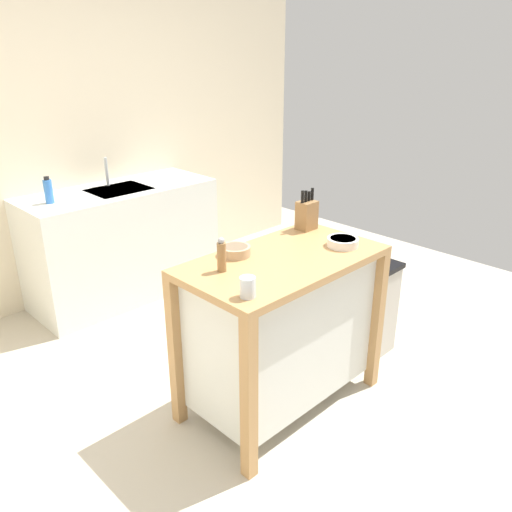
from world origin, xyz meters
name	(u,v)px	position (x,y,z in m)	size (l,w,h in m)	color
ground_plane	(268,416)	(0.00, 0.00, 0.00)	(5.95, 5.95, 0.00)	#BCB29E
wall_back	(55,133)	(0.00, 2.24, 1.30)	(4.95, 0.10, 2.60)	beige
kitchen_island	(282,324)	(0.15, 0.05, 0.50)	(1.09, 0.61, 0.90)	#AD7F4C
knife_block	(307,214)	(0.57, 0.25, 0.99)	(0.11, 0.09, 0.24)	olive
bowl_stoneware_deep	(235,251)	(-0.01, 0.24, 0.92)	(0.16, 0.16, 0.05)	tan
bowl_ceramic_small	(343,242)	(0.50, -0.07, 0.92)	(0.17, 0.17, 0.05)	silver
drinking_cup	(248,287)	(-0.29, -0.15, 0.94)	(0.07, 0.07, 0.09)	silver
pepper_grinder	(222,255)	(-0.19, 0.14, 0.98)	(0.04, 0.04, 0.17)	olive
trash_bin	(367,309)	(0.93, 0.01, 0.32)	(0.36, 0.28, 0.63)	#B7B2A8
sink_counter	(123,242)	(0.28, 1.89, 0.45)	(1.48, 0.60, 0.89)	silver
sink_faucet	(107,172)	(0.28, 2.03, 1.00)	(0.02, 0.02, 0.22)	#B7BCC1
bottle_spray_cleaner	(48,191)	(-0.26, 1.88, 0.97)	(0.06, 0.06, 0.19)	blue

